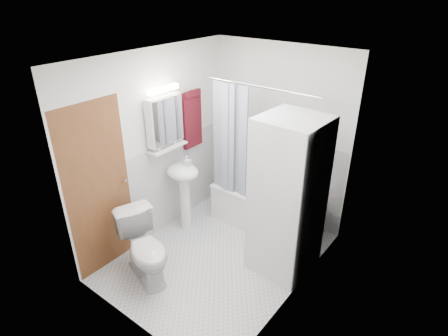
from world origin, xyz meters
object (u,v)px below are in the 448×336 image
Objects in this scene: washer_dryer at (287,198)px; bathtub at (263,206)px; toilet at (145,249)px; sink at (183,182)px.

bathtub is at bearing 140.97° from washer_dryer.
bathtub is at bearing 3.26° from toilet.
washer_dryer is at bearing -25.66° from toilet.
sink is 0.56× the size of washer_dryer.
sink is at bearing -138.35° from bathtub.
washer_dryer is 2.39× the size of toilet.
washer_dryer is at bearing 5.79° from sink.
toilet is (0.30, -0.97, -0.32)m from sink.
washer_dryer is (1.43, 0.15, 0.22)m from sink.
toilet is (-1.13, -1.11, -0.55)m from washer_dryer.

